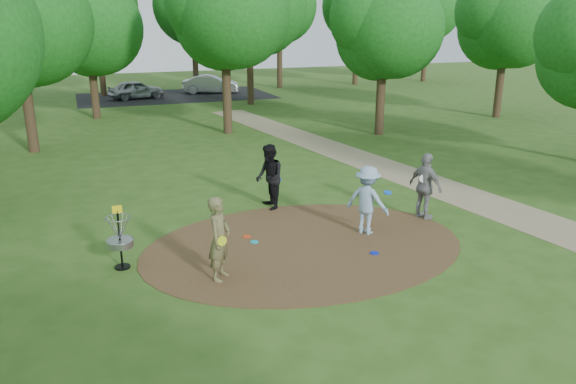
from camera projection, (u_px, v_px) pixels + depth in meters
name	position (u px, v px, depth m)	size (l,w,h in m)	color
ground	(305.00, 246.00, 14.42)	(100.00, 100.00, 0.00)	#2D5119
dirt_clearing	(305.00, 245.00, 14.42)	(8.40, 8.40, 0.02)	#47301C
footpath	(464.00, 196.00, 18.41)	(2.00, 40.00, 0.01)	#8C7A5B
parking_lot	(176.00, 96.00, 41.86)	(14.00, 8.00, 0.01)	black
player_observer_with_disc	(219.00, 239.00, 12.32)	(0.78, 0.84, 1.92)	brown
player_throwing_with_disc	(367.00, 200.00, 14.99)	(1.36, 1.39, 1.88)	#89ABCC
player_walking_with_disc	(269.00, 177.00, 16.96)	(0.78, 0.99, 1.99)	black
player_waiting_with_disc	(425.00, 187.00, 16.09)	(0.76, 1.23, 1.95)	gray
disc_ground_cyan	(254.00, 242.00, 14.59)	(0.22, 0.22, 0.02)	#18A8C3
disc_ground_blue	(374.00, 253.00, 13.90)	(0.22, 0.22, 0.02)	#0B1FC3
disc_ground_red	(247.00, 236.00, 14.95)	(0.22, 0.22, 0.02)	red
car_left	(136.00, 90.00, 40.20)	(1.57, 3.91, 1.33)	#94979B
car_right	(211.00, 84.00, 43.09)	(1.47, 4.22, 1.39)	#ABACB3
disc_golf_basket	(119.00, 233.00, 12.90)	(0.63, 0.63, 1.54)	black
tree_ring	(240.00, 28.00, 22.02)	(36.95, 45.46, 9.46)	#332316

